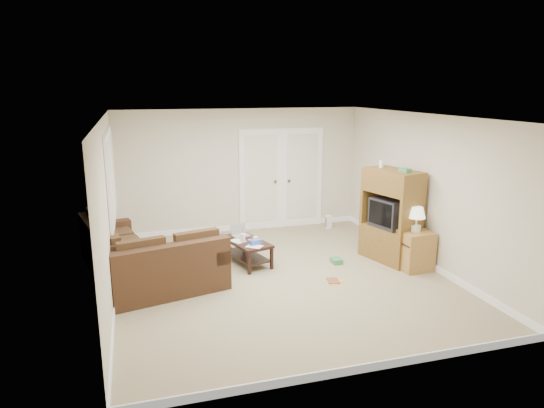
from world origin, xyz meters
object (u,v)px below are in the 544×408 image
object	(u,v)px
sectional_sofa	(138,261)
tv_armoire	(391,215)
coffee_table	(246,251)
side_cabinet	(414,247)

from	to	relation	value
sectional_sofa	tv_armoire	world-z (taller)	tv_armoire
tv_armoire	sectional_sofa	bearing A→B (deg)	160.96
coffee_table	side_cabinet	distance (m)	2.78
coffee_table	tv_armoire	world-z (taller)	tv_armoire
sectional_sofa	side_cabinet	distance (m)	4.41
side_cabinet	tv_armoire	bearing A→B (deg)	105.61
coffee_table	tv_armoire	xyz separation A→B (m)	(2.42, -0.52, 0.57)
tv_armoire	side_cabinet	size ratio (longest dim) A/B	1.61
tv_armoire	side_cabinet	distance (m)	0.68
coffee_table	side_cabinet	xyz separation A→B (m)	(2.58, -1.03, 0.16)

